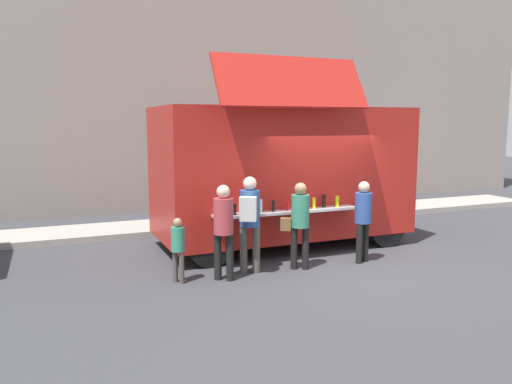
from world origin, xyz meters
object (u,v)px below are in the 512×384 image
Objects in this scene: customer_mid_with_backpack at (250,215)px; customer_extra_browsing at (363,214)px; customer_rear_waiting at (224,224)px; food_truck_main at (283,171)px; customer_front_ordering at (299,218)px; trash_bin at (365,199)px; child_near_queue at (178,244)px.

customer_mid_with_backpack reaches higher than customer_extra_browsing.
customer_rear_waiting is at bearing 138.66° from customer_mid_with_backpack.
food_truck_main is 2.10m from customer_front_ordering.
customer_mid_with_backpack is at bearing -142.67° from trash_bin.
trash_bin is 7.90m from child_near_queue.
customer_extra_browsing is (1.38, -0.06, -0.01)m from customer_front_ordering.
food_truck_main is at bearing -148.97° from trash_bin.
trash_bin is 0.88× the size of child_near_queue.
customer_front_ordering is at bearing -68.58° from customer_mid_with_backpack.
trash_bin is at bearing -17.37° from customer_front_ordering.
customer_rear_waiting is at bearing 67.88° from customer_extra_browsing.
trash_bin is at bearing -58.00° from customer_extra_browsing.
customer_rear_waiting is 1.48× the size of child_near_queue.
customer_front_ordering is (-4.41, -4.22, 0.48)m from trash_bin.
food_truck_main is at bearing 12.59° from customer_front_ordering.
customer_mid_with_backpack reaches higher than customer_front_ordering.
customer_mid_with_backpack is 1.57× the size of child_near_queue.
food_truck_main reaches higher than customer_extra_browsing.
customer_extra_browsing is at bearing -67.47° from food_truck_main.
trash_bin is 0.61× the size of customer_front_ordering.
customer_front_ordering is 2.33m from child_near_queue.
customer_rear_waiting reaches higher than trash_bin.
trash_bin is at bearing -24.15° from customer_mid_with_backpack.
trash_bin is 6.12m from customer_front_ordering.
trash_bin is (3.86, 2.32, -1.18)m from food_truck_main.
customer_mid_with_backpack is at bearing -130.81° from food_truck_main.
customer_extra_browsing is at bearing -34.93° from child_near_queue.
customer_extra_browsing is at bearing -52.12° from customer_rear_waiting.
customer_extra_browsing is (-3.03, -4.28, 0.47)m from trash_bin.
customer_rear_waiting is at bearing -136.81° from food_truck_main.
customer_front_ordering reaches higher than customer_extra_browsing.
child_near_queue is at bearing 65.16° from customer_extra_browsing.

